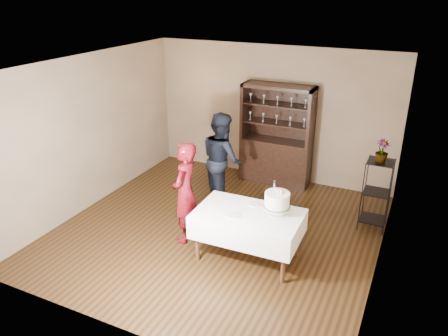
{
  "coord_description": "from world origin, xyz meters",
  "views": [
    {
      "loc": [
        2.76,
        -5.6,
        3.78
      ],
      "look_at": [
        0.06,
        0.1,
        1.09
      ],
      "focal_mm": 35.0,
      "sensor_mm": 36.0,
      "label": 1
    }
  ],
  "objects_px": {
    "woman": "(185,193)",
    "cake": "(277,201)",
    "china_hutch": "(276,151)",
    "potted_plant": "(382,151)",
    "cake_table": "(248,224)",
    "man": "(222,159)",
    "plant_etagere": "(376,192)"
  },
  "relations": [
    {
      "from": "man",
      "to": "plant_etagere",
      "type": "bearing_deg",
      "value": -132.82
    },
    {
      "from": "china_hutch",
      "to": "cake",
      "type": "xyz_separation_m",
      "value": [
        0.92,
        -2.65,
        0.31
      ]
    },
    {
      "from": "plant_etagere",
      "to": "woman",
      "type": "xyz_separation_m",
      "value": [
        -2.63,
        -1.63,
        0.16
      ]
    },
    {
      "from": "cake",
      "to": "potted_plant",
      "type": "bearing_deg",
      "value": 53.41
    },
    {
      "from": "cake_table",
      "to": "man",
      "type": "height_order",
      "value": "man"
    },
    {
      "from": "cake_table",
      "to": "man",
      "type": "relative_size",
      "value": 0.89
    },
    {
      "from": "plant_etagere",
      "to": "man",
      "type": "distance_m",
      "value": 2.68
    },
    {
      "from": "woman",
      "to": "man",
      "type": "xyz_separation_m",
      "value": [
        -0.03,
        1.37,
        0.05
      ]
    },
    {
      "from": "china_hutch",
      "to": "potted_plant",
      "type": "distance_m",
      "value": 2.44
    },
    {
      "from": "plant_etagere",
      "to": "man",
      "type": "relative_size",
      "value": 0.7
    },
    {
      "from": "woman",
      "to": "cake",
      "type": "xyz_separation_m",
      "value": [
        1.46,
        0.04,
        0.16
      ]
    },
    {
      "from": "plant_etagere",
      "to": "potted_plant",
      "type": "xyz_separation_m",
      "value": [
        -0.01,
        -0.03,
        0.72
      ]
    },
    {
      "from": "china_hutch",
      "to": "woman",
      "type": "bearing_deg",
      "value": -101.53
    },
    {
      "from": "cake_table",
      "to": "woman",
      "type": "relative_size",
      "value": 0.95
    },
    {
      "from": "plant_etagere",
      "to": "man",
      "type": "bearing_deg",
      "value": -174.36
    },
    {
      "from": "woman",
      "to": "potted_plant",
      "type": "distance_m",
      "value": 3.12
    },
    {
      "from": "cake",
      "to": "potted_plant",
      "type": "height_order",
      "value": "potted_plant"
    },
    {
      "from": "potted_plant",
      "to": "cake_table",
      "type": "bearing_deg",
      "value": -132.36
    },
    {
      "from": "woman",
      "to": "cake",
      "type": "relative_size",
      "value": 3.01
    },
    {
      "from": "cake_table",
      "to": "china_hutch",
      "type": "bearing_deg",
      "value": 100.99
    },
    {
      "from": "cake",
      "to": "cake_table",
      "type": "bearing_deg",
      "value": -161.86
    },
    {
      "from": "cake_table",
      "to": "potted_plant",
      "type": "height_order",
      "value": "potted_plant"
    },
    {
      "from": "china_hutch",
      "to": "potted_plant",
      "type": "bearing_deg",
      "value": -27.63
    },
    {
      "from": "man",
      "to": "cake",
      "type": "relative_size",
      "value": 3.19
    },
    {
      "from": "china_hutch",
      "to": "potted_plant",
      "type": "height_order",
      "value": "china_hutch"
    },
    {
      "from": "woman",
      "to": "china_hutch",
      "type": "bearing_deg",
      "value": 161.5
    },
    {
      "from": "potted_plant",
      "to": "cake",
      "type": "bearing_deg",
      "value": -126.59
    },
    {
      "from": "man",
      "to": "potted_plant",
      "type": "height_order",
      "value": "man"
    },
    {
      "from": "woman",
      "to": "man",
      "type": "bearing_deg",
      "value": 174.19
    },
    {
      "from": "cake",
      "to": "potted_plant",
      "type": "distance_m",
      "value": 1.98
    },
    {
      "from": "china_hutch",
      "to": "plant_etagere",
      "type": "xyz_separation_m",
      "value": [
        2.08,
        -1.05,
        -0.01
      ]
    },
    {
      "from": "plant_etagere",
      "to": "man",
      "type": "xyz_separation_m",
      "value": [
        -2.66,
        -0.26,
        0.21
      ]
    }
  ]
}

